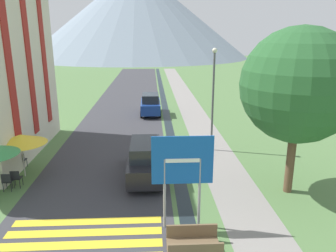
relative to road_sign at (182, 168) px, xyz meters
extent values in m
plane|color=#517542|center=(-0.95, 16.04, -2.30)|extent=(160.00, 160.00, 0.00)
cube|color=#38383D|center=(-3.45, 26.04, -2.29)|extent=(6.40, 60.00, 0.01)
cube|color=gray|center=(2.65, 26.04, -2.29)|extent=(2.20, 60.00, 0.01)
cube|color=black|center=(0.25, 26.04, -2.30)|extent=(0.60, 60.00, 0.00)
cube|color=yellow|center=(-3.45, -0.92, -2.29)|extent=(5.44, 0.44, 0.01)
cube|color=yellow|center=(-3.45, -0.22, -2.29)|extent=(5.44, 0.44, 0.01)
cube|color=yellow|center=(-3.45, 0.48, -2.29)|extent=(5.44, 0.44, 0.01)
cone|color=gray|center=(-4.93, 91.24, 10.37)|extent=(64.89, 64.89, 25.34)
cube|color=maroon|center=(-7.64, 5.44, 2.75)|extent=(0.06, 0.70, 7.57)
cube|color=maroon|center=(-7.64, 8.04, 2.75)|extent=(0.06, 0.70, 7.57)
cube|color=maroon|center=(-7.64, 10.63, 2.75)|extent=(0.06, 0.70, 7.57)
cylinder|color=gray|center=(-0.62, 0.02, -0.99)|extent=(0.10, 0.10, 2.62)
cylinder|color=gray|center=(0.62, 0.02, -0.99)|extent=(0.10, 0.10, 2.62)
cube|color=#1451AD|center=(0.00, 0.00, 0.28)|extent=(2.13, 0.05, 1.73)
cube|color=white|center=(0.00, -0.03, 0.28)|extent=(1.17, 0.02, 0.14)
cube|color=brown|center=(0.25, -1.44, -2.16)|extent=(1.70, 1.10, 0.12)
cube|color=brown|center=(0.25, -1.95, -1.87)|extent=(1.70, 0.08, 0.45)
cube|color=brown|center=(0.25, -0.93, -1.87)|extent=(1.70, 0.08, 0.45)
cube|color=brown|center=(-0.52, -1.44, -2.26)|extent=(0.16, 0.99, 0.08)
cube|color=brown|center=(1.02, -1.44, -2.26)|extent=(0.16, 0.99, 0.08)
cube|color=black|center=(-1.35, 4.51, -1.58)|extent=(1.63, 4.57, 0.84)
cube|color=#23282D|center=(-1.35, 4.28, -0.82)|extent=(1.39, 2.52, 0.68)
cylinder|color=black|center=(-2.13, 5.93, -2.00)|extent=(0.18, 0.60, 0.60)
cylinder|color=black|center=(-0.57, 5.93, -2.00)|extent=(0.18, 0.60, 0.60)
cylinder|color=black|center=(-2.13, 3.09, -2.00)|extent=(0.18, 0.60, 0.60)
cylinder|color=black|center=(-0.57, 3.09, -2.00)|extent=(0.18, 0.60, 0.60)
cube|color=navy|center=(-1.11, 17.28, -1.58)|extent=(1.62, 3.92, 0.84)
cube|color=#23282D|center=(-1.11, 17.08, -0.82)|extent=(1.38, 2.16, 0.68)
cylinder|color=black|center=(-1.88, 18.50, -2.00)|extent=(0.18, 0.60, 0.60)
cylinder|color=black|center=(-0.34, 18.50, -2.00)|extent=(0.18, 0.60, 0.60)
cylinder|color=black|center=(-1.88, 16.06, -2.00)|extent=(0.18, 0.60, 0.60)
cylinder|color=black|center=(-0.34, 16.06, -2.00)|extent=(0.18, 0.60, 0.60)
cube|color=#232328|center=(-7.78, 5.81, -1.85)|extent=(0.40, 0.40, 0.04)
cube|color=#232328|center=(-7.78, 5.63, -1.65)|extent=(0.40, 0.04, 0.40)
cylinder|color=#232328|center=(-7.95, 5.98, -2.07)|extent=(0.03, 0.03, 0.45)
cylinder|color=#232328|center=(-7.61, 5.98, -2.07)|extent=(0.03, 0.03, 0.45)
cylinder|color=#232328|center=(-7.95, 5.64, -2.07)|extent=(0.03, 0.03, 0.45)
cylinder|color=#232328|center=(-7.61, 5.64, -2.07)|extent=(0.03, 0.03, 0.45)
cube|color=#232328|center=(-7.17, 3.55, -1.85)|extent=(0.40, 0.40, 0.04)
cube|color=#232328|center=(-7.17, 3.37, -1.65)|extent=(0.40, 0.04, 0.40)
cylinder|color=#232328|center=(-7.34, 3.72, -2.07)|extent=(0.03, 0.03, 0.45)
cylinder|color=#232328|center=(-7.00, 3.72, -2.07)|extent=(0.03, 0.03, 0.45)
cylinder|color=#232328|center=(-7.34, 3.38, -2.07)|extent=(0.03, 0.03, 0.45)
cylinder|color=#232328|center=(-7.00, 3.38, -2.07)|extent=(0.03, 0.03, 0.45)
cube|color=#232328|center=(-7.44, 3.25, -1.85)|extent=(0.40, 0.40, 0.04)
cube|color=#232328|center=(-7.44, 3.07, -1.65)|extent=(0.40, 0.04, 0.40)
cylinder|color=#232328|center=(-7.61, 3.42, -2.07)|extent=(0.03, 0.03, 0.45)
cylinder|color=#232328|center=(-7.27, 3.42, -2.07)|extent=(0.03, 0.03, 0.45)
cylinder|color=#232328|center=(-7.61, 3.08, -2.07)|extent=(0.03, 0.03, 0.45)
cylinder|color=#232328|center=(-7.27, 3.08, -2.07)|extent=(0.03, 0.03, 0.45)
cylinder|color=#B7B2A8|center=(-7.28, 4.76, -1.29)|extent=(0.06, 0.06, 2.02)
cone|color=yellow|center=(-7.28, 4.76, -0.38)|extent=(2.41, 2.41, 0.44)
cylinder|color=#282833|center=(-7.95, 4.06, -1.83)|extent=(0.14, 0.14, 0.94)
cylinder|color=#282833|center=(-7.77, 4.06, -1.83)|extent=(0.14, 0.14, 0.94)
cylinder|color=#386B47|center=(-7.86, 4.06, -1.05)|extent=(0.32, 0.32, 0.63)
sphere|color=tan|center=(-7.86, 4.06, -0.63)|extent=(0.22, 0.22, 0.22)
cylinder|color=#282833|center=(-7.94, 5.69, -2.07)|extent=(0.14, 0.14, 0.46)
cylinder|color=#282833|center=(-7.76, 5.69, -2.07)|extent=(0.14, 0.14, 0.46)
cylinder|color=maroon|center=(-7.85, 5.69, -1.55)|extent=(0.32, 0.32, 0.57)
sphere|color=tan|center=(-7.85, 5.69, -1.17)|extent=(0.22, 0.22, 0.22)
cylinder|color=#515156|center=(2.52, 8.04, 0.57)|extent=(0.12, 0.12, 5.73)
sphere|color=silver|center=(2.52, 8.04, 3.55)|extent=(0.28, 0.28, 0.28)
cylinder|color=brown|center=(4.95, 2.52, -0.94)|extent=(0.36, 0.36, 2.71)
sphere|color=#285B2D|center=(4.95, 2.52, 2.43)|extent=(4.75, 4.75, 4.75)
camera|label=1|loc=(-1.03, -10.40, 4.43)|focal=35.00mm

